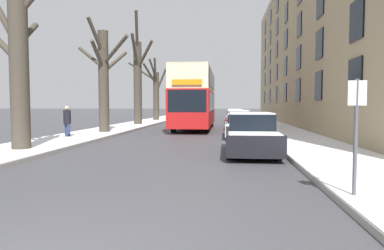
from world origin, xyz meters
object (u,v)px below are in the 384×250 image
Objects in this scene: parked_car_0 at (251,135)px; oncoming_van at (195,109)px; parked_car_4 at (234,116)px; bare_tree_left_0 at (18,64)px; pedestrian_left_sidewalk at (67,121)px; parked_car_1 at (242,126)px; double_decker_bus at (195,96)px; parked_car_2 at (238,120)px; parked_car_3 at (236,117)px; bare_tree_left_3 at (155,91)px; bare_tree_left_2 at (138,79)px; street_sign_post at (356,132)px; bare_tree_left_1 at (104,77)px.

oncoming_van reaches higher than parked_car_0.
bare_tree_left_0 is at bearing -108.66° from parked_car_4.
pedestrian_left_sidewalk is at bearing 154.03° from parked_car_0.
bare_tree_left_0 is 11.41m from parked_car_1.
double_decker_bus is 2.39× the size of parked_car_2.
double_decker_bus is 13.07m from parked_car_0.
bare_tree_left_0 is 1.42× the size of parked_car_0.
parked_car_3 is (8.58, 19.74, -2.68)m from bare_tree_left_0.
bare_tree_left_2 is at bearing -88.28° from bare_tree_left_3.
street_sign_post is at bearing -71.76° from bare_tree_left_3.
oncoming_van is (-4.34, 0.54, 0.71)m from parked_car_4.
bare_tree_left_1 is 1.65× the size of parked_car_3.
bare_tree_left_1 is 3.89× the size of pedestrian_left_sidewalk.
parked_car_1 is 19.41m from oncoming_van.
bare_tree_left_2 is 12.87m from parked_car_1.
bare_tree_left_0 is 3.70× the size of pedestrian_left_sidewalk.
pedestrian_left_sidewalk is 0.78× the size of street_sign_post.
bare_tree_left_1 is 3.02× the size of street_sign_post.
parked_car_4 is at bearing -7.06° from oncoming_van.
parked_car_3 is 7.60m from oncoming_van.
bare_tree_left_3 is at bearing 127.97° from parked_car_2.
parked_car_2 is (8.25, 5.50, -2.81)m from bare_tree_left_1.
street_sign_post is at bearing -87.43° from parked_car_4.
pedestrian_left_sidewalk is at bearing -102.84° from oncoming_van.
oncoming_van is at bearing 19.34° from bare_tree_left_3.
double_decker_bus is (5.38, 13.07, -0.87)m from bare_tree_left_0.
parked_car_1 is at bearing -62.08° from double_decker_bus.
bare_tree_left_3 is at bearing 151.12° from parked_car_3.
parked_car_1 is at bearing 90.00° from parked_car_0.
bare_tree_left_0 is at bearing -92.37° from bare_tree_left_1.
bare_tree_left_0 is 5.52m from pedestrian_left_sidewalk.
street_sign_post is at bearing -85.84° from parked_car_2.
bare_tree_left_2 is at bearing -112.32° from oncoming_van.
bare_tree_left_1 is 8.77m from parked_car_1.
parked_car_1 is (3.20, -6.04, -1.82)m from double_decker_bus.
parked_car_3 is at bearing 90.00° from parked_car_2.
parked_car_1 is 1.08× the size of parked_car_3.
oncoming_van is at bearing 80.72° from bare_tree_left_0.
pedestrian_left_sidewalk is at bearing 134.52° from street_sign_post.
oncoming_van is at bearing 100.27° from street_sign_post.
bare_tree_left_2 reaches higher than street_sign_post.
bare_tree_left_2 is 10.77m from oncoming_van.
oncoming_van is (-1.14, 12.87, -1.10)m from double_decker_bus.
pedestrian_left_sidewalk is at bearing -121.67° from parked_car_3.
bare_tree_left_3 reaches higher than oncoming_van.
parked_car_0 is 6.51m from parked_car_1.
parked_car_1 is 0.97× the size of parked_car_4.
parked_car_1 is 0.91× the size of oncoming_van.
parked_car_1 is at bearing -90.00° from parked_car_4.
parked_car_0 is 19.23m from parked_car_3.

